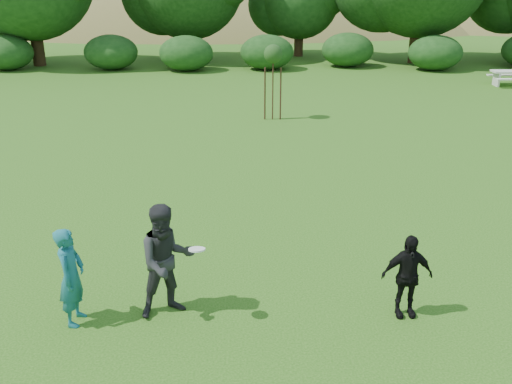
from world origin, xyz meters
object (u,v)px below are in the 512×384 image
player_black (407,276)px  picnic_table (510,76)px  player_teal (71,277)px  player_grey (167,261)px  sapling (273,56)px

player_black → picnic_table: 22.68m
player_teal → player_grey: player_grey is taller
player_black → sapling: bearing=93.1°
player_teal → player_grey: size_ratio=0.86×
player_black → sapling: 13.68m
player_teal → player_grey: (1.50, 0.26, 0.14)m
player_black → picnic_table: size_ratio=0.82×
sapling → player_grey: bearing=-99.2°
picnic_table → sapling: bearing=-150.7°
player_teal → picnic_table: player_teal is taller
player_grey → player_teal: bearing=166.0°
player_teal → player_black: (5.46, 0.18, -0.11)m
picnic_table → player_grey: bearing=-125.2°
player_black → sapling: (-1.78, 13.46, 1.69)m
player_grey → player_black: player_grey is taller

